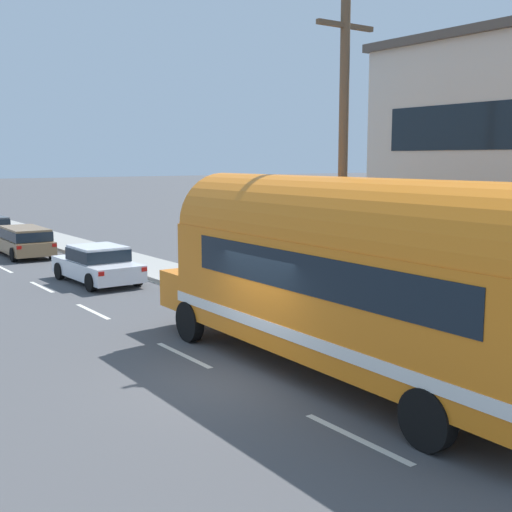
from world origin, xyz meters
The scene contains 7 objects.
ground_plane centered at (0.00, 0.00, 0.00)m, with size 300.00×300.00×0.00m, color #4C4C4F.
lane_markings centered at (2.56, 12.69, 0.00)m, with size 3.77×80.00×0.01m.
sidewalk_slab centered at (4.86, 10.00, 0.07)m, with size 2.44×90.00×0.15m, color #9E9B93.
utility_pole centered at (4.35, 1.59, 4.42)m, with size 1.80×0.24×8.50m.
painted_bus centered at (1.80, -1.66, 2.30)m, with size 2.77×12.12×4.12m.
car_lead centered at (1.94, 11.90, 0.73)m, with size 2.02×4.38×1.37m.
car_second centered at (1.76, 20.22, 0.79)m, with size 2.02×4.87×1.37m.
Camera 1 is at (-7.27, -10.90, 4.47)m, focal length 46.80 mm.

